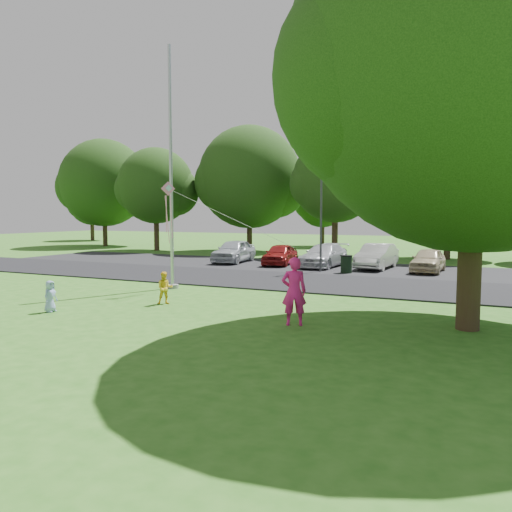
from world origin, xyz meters
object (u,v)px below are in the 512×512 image
at_px(flagpole, 171,189).
at_px(woman, 294,291).
at_px(kite, 171,201).
at_px(street_lamp, 325,209).
at_px(trash_can, 346,265).
at_px(child_blue, 50,296).
at_px(child_yellow, 165,288).
at_px(big_tree, 473,71).

relative_size(flagpole, woman, 5.17).
bearing_deg(kite, street_lamp, 23.92).
height_order(street_lamp, trash_can, street_lamp).
distance_m(street_lamp, child_blue, 14.96).
bearing_deg(child_yellow, flagpole, 82.53).
bearing_deg(trash_can, flagpole, -123.91).
height_order(street_lamp, woman, street_lamp).
height_order(trash_can, woman, woman).
height_order(big_tree, woman, big_tree).
xyz_separation_m(big_tree, child_blue, (-12.13, -2.90, -6.33)).
bearing_deg(child_yellow, kite, 80.75).
height_order(flagpole, woman, flagpole).
bearing_deg(child_blue, kite, -20.33).
xyz_separation_m(trash_can, woman, (1.74, -12.43, 0.47)).
xyz_separation_m(street_lamp, child_yellow, (-2.29, -11.18, -2.82)).
distance_m(trash_can, kite, 10.66).
bearing_deg(trash_can, big_tree, -60.91).
distance_m(big_tree, woman, 7.46).
xyz_separation_m(flagpole, child_yellow, (1.90, -3.24, -3.60)).
bearing_deg(flagpole, kite, -56.06).
height_order(flagpole, trash_can, flagpole).
bearing_deg(child_blue, woman, -84.09).
bearing_deg(woman, trash_can, -106.88).
bearing_deg(child_yellow, woman, -50.80).
bearing_deg(big_tree, street_lamp, 123.71).
bearing_deg(child_blue, flagpole, -11.01).
bearing_deg(street_lamp, big_tree, -41.02).
xyz_separation_m(big_tree, kite, (-10.80, 1.96, -3.19)).
distance_m(trash_can, big_tree, 14.11).
relative_size(street_lamp, big_tree, 0.46).
bearing_deg(street_lamp, child_blue, -93.91).
distance_m(flagpole, kite, 1.38).
bearing_deg(flagpole, child_yellow, -59.56).
xyz_separation_m(street_lamp, big_tree, (7.31, -10.96, 3.45)).
bearing_deg(woman, child_yellow, -37.75).
height_order(woman, child_blue, woman).
xyz_separation_m(child_blue, kite, (1.34, 4.86, 3.13)).
distance_m(child_yellow, kite, 3.95).
height_order(woman, kite, kite).
height_order(street_lamp, child_blue, street_lamp).
bearing_deg(trash_can, child_blue, -113.33).
height_order(big_tree, child_blue, big_tree).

